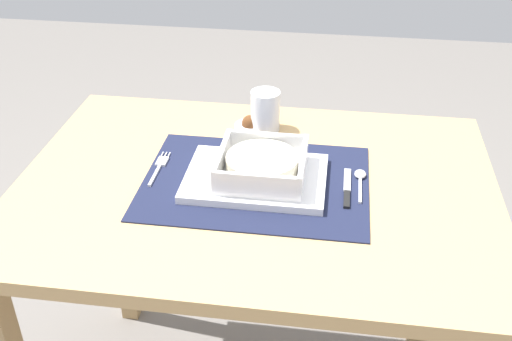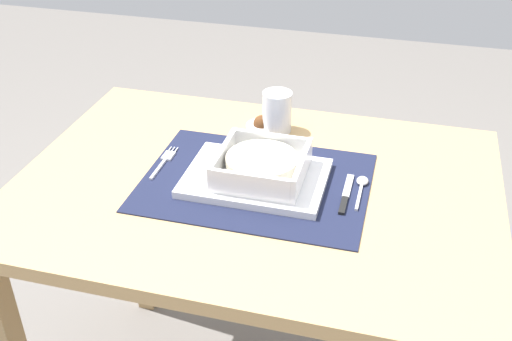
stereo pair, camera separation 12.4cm
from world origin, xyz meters
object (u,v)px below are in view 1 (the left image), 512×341
(porridge_bowl, at_px, (262,166))
(condiment_saucer, at_px, (250,125))
(butter_knife, at_px, (347,190))
(fork, at_px, (160,166))
(spoon, at_px, (360,178))
(dining_table, at_px, (256,225))
(drinking_glass, at_px, (265,113))

(porridge_bowl, xyz_separation_m, condiment_saucer, (-0.06, 0.23, -0.03))
(butter_knife, height_order, condiment_saucer, condiment_saucer)
(fork, bearing_deg, butter_knife, -2.65)
(fork, distance_m, spoon, 0.42)
(porridge_bowl, xyz_separation_m, butter_knife, (0.17, -0.01, -0.04))
(spoon, height_order, butter_knife, spoon)
(dining_table, relative_size, butter_knife, 6.99)
(porridge_bowl, bearing_deg, drinking_glass, 95.71)
(porridge_bowl, xyz_separation_m, fork, (-0.22, 0.03, -0.04))
(porridge_bowl, relative_size, drinking_glass, 1.80)
(butter_knife, xyz_separation_m, drinking_glass, (-0.20, 0.24, 0.04))
(butter_knife, distance_m, drinking_glass, 0.31)
(butter_knife, bearing_deg, porridge_bowl, 177.22)
(porridge_bowl, xyz_separation_m, drinking_glass, (-0.02, 0.23, 0.00))
(spoon, bearing_deg, condiment_saucer, 140.38)
(condiment_saucer, bearing_deg, fork, -129.67)
(porridge_bowl, distance_m, butter_knife, 0.18)
(porridge_bowl, bearing_deg, condiment_saucer, 104.29)
(dining_table, height_order, butter_knife, butter_knife)
(fork, bearing_deg, drinking_glass, 48.48)
(fork, xyz_separation_m, spoon, (0.42, 0.01, 0.00))
(porridge_bowl, bearing_deg, dining_table, 170.99)
(fork, xyz_separation_m, condiment_saucer, (0.16, 0.20, 0.01))
(condiment_saucer, bearing_deg, drinking_glass, 8.13)
(dining_table, relative_size, drinking_glass, 10.18)
(spoon, bearing_deg, dining_table, -173.35)
(dining_table, distance_m, porridge_bowl, 0.15)
(porridge_bowl, height_order, spoon, porridge_bowl)
(fork, height_order, spoon, spoon)
(drinking_glass, bearing_deg, spoon, -41.21)
(spoon, distance_m, drinking_glass, 0.30)
(dining_table, xyz_separation_m, porridge_bowl, (0.01, -0.00, 0.15))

